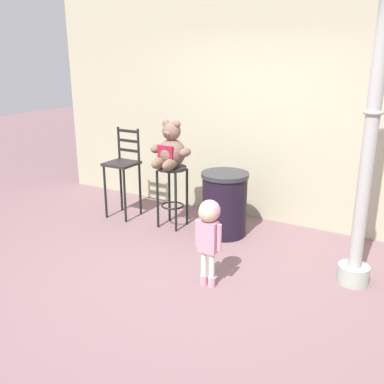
{
  "coord_description": "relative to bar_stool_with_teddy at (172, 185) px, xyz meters",
  "views": [
    {
      "loc": [
        2.04,
        -3.27,
        2.13
      ],
      "look_at": [
        -0.25,
        0.68,
        0.68
      ],
      "focal_mm": 40.52,
      "sensor_mm": 36.0,
      "label": 1
    }
  ],
  "objects": [
    {
      "name": "bar_chair_empty",
      "position": [
        -0.78,
        -0.01,
        0.12
      ],
      "size": [
        0.39,
        0.39,
        1.2
      ],
      "color": "#282424",
      "rests_on": "ground_plane"
    },
    {
      "name": "trash_bin",
      "position": [
        0.69,
        0.09,
        -0.16
      ],
      "size": [
        0.57,
        0.57,
        0.79
      ],
      "color": "black",
      "rests_on": "ground_plane"
    },
    {
      "name": "ground_plane",
      "position": [
        0.81,
        -1.14,
        -0.56
      ],
      "size": [
        24.0,
        24.0,
        0.0
      ],
      "primitive_type": "plane",
      "color": "#7D5E62"
    },
    {
      "name": "building_wall",
      "position": [
        0.81,
        0.98,
        1.25
      ],
      "size": [
        6.53,
        0.3,
        3.62
      ],
      "primitive_type": "cube",
      "color": "#B2AE8F",
      "rests_on": "ground_plane"
    },
    {
      "name": "child_walking",
      "position": [
        1.12,
        -1.12,
        0.07
      ],
      "size": [
        0.27,
        0.22,
        0.86
      ],
      "rotation": [
        0.0,
        0.0,
        1.44
      ],
      "color": "pink",
      "rests_on": "ground_plane"
    },
    {
      "name": "bar_stool_with_teddy",
      "position": [
        0.0,
        0.0,
        0.0
      ],
      "size": [
        0.36,
        0.36,
        0.8
      ],
      "color": "#282424",
      "rests_on": "ground_plane"
    },
    {
      "name": "lamppost",
      "position": [
        2.32,
        -0.36,
        0.57
      ],
      "size": [
        0.3,
        0.3,
        2.86
      ],
      "color": "#A5B09F",
      "rests_on": "ground_plane"
    },
    {
      "name": "teddy_bear",
      "position": [
        0.0,
        -0.03,
        0.45
      ],
      "size": [
        0.54,
        0.48,
        0.58
      ],
      "color": "brown",
      "rests_on": "bar_stool_with_teddy"
    }
  ]
}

